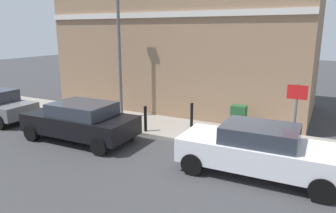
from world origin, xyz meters
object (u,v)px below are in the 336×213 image
Objects in this scene: car_white at (259,150)px; lamppost at (119,48)px; car_black at (81,121)px; bollard_far_kerb at (145,118)px; street_sign at (296,109)px; utility_cabinet at (238,121)px; bollard_near_cabinet at (192,114)px.

lamppost is at bearing -23.81° from car_white.
car_black is 2.45m from bollard_far_kerb.
lamppost reaches higher than car_white.
lamppost is (2.91, 6.81, 2.53)m from car_white.
street_sign is at bearing -114.57° from car_white.
street_sign reaches higher than utility_cabinet.
car_black is at bearing 119.27° from utility_cabinet.
car_white is 2.01m from street_sign.
car_white is 4.39m from bollard_near_cabinet.
street_sign reaches higher than bollard_far_kerb.
lamppost reaches higher than bollard_near_cabinet.
lamppost is (1.34, 2.12, 2.60)m from bollard_far_kerb.
lamppost is at bearing -85.00° from car_black.
car_black is 5.93m from utility_cabinet.
bollard_near_cabinet is at bearing -42.14° from car_white.
bollard_near_cabinet is at bearing -89.99° from lamppost.
lamppost is at bearing 88.96° from utility_cabinet.
utility_cabinet reaches higher than bollard_near_cabinet.
bollard_near_cabinet is 4.37m from lamppost.
car_black is 0.75× the size of lamppost.
car_white is at bearing 179.92° from car_black.
car_white reaches higher than utility_cabinet.
bollard_far_kerb is (1.57, 4.69, -0.06)m from car_white.
bollard_far_kerb is 0.45× the size of street_sign.
bollard_far_kerb is at bearing 110.25° from utility_cabinet.
bollard_near_cabinet is 0.18× the size of lamppost.
lamppost reaches higher than car_black.
utility_cabinet is 0.20× the size of lamppost.
street_sign is at bearing -167.39° from car_black.
bollard_far_kerb is (-1.24, 3.36, 0.02)m from utility_cabinet.
car_black reaches higher than bollard_near_cabinet.
utility_cabinet is 3.58m from bollard_far_kerb.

